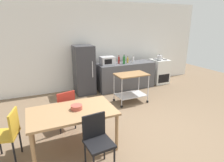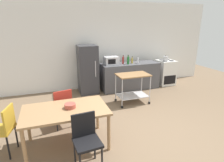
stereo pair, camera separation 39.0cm
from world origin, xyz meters
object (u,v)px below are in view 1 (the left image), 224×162
refrigerator (84,70)px  chair_red (65,107)px  microwave (107,61)px  chair_mustard (8,132)px  bottle_wine (124,60)px  bottle_sesame_oil (119,60)px  fruit_bowl (77,107)px  bottle_vinegar (128,60)px  kettle (159,58)px  stove_oven (159,71)px  kitchen_cart (131,83)px  chair_black (97,139)px  dining_table (72,115)px  bottle_hot_sauce (133,60)px

refrigerator → chair_red: bearing=-116.9°
chair_red → microwave: 2.65m
chair_mustard → bottle_wine: bearing=139.4°
bottle_sesame_oil → fruit_bowl: 3.30m
chair_mustard → bottle_vinegar: 4.33m
refrigerator → kettle: 2.80m
stove_oven → bottle_sesame_oil: bottle_sesame_oil is taller
fruit_bowl → kitchen_cart: bearing=36.1°
chair_mustard → bottle_vinegar: bearing=139.1°
fruit_bowl → bottle_wine: bearing=47.8°
chair_black → stove_oven: (3.65, 3.23, -0.07)m
dining_table → refrigerator: refrigerator is taller
bottle_vinegar → microwave: bearing=178.1°
stove_oven → chair_mustard: bearing=-153.3°
chair_mustard → microwave: microwave is taller
chair_black → refrigerator: refrigerator is taller
kitchen_cart → bottle_sesame_oil: size_ratio=3.12×
bottle_hot_sauce → fruit_bowl: 3.58m
chair_red → kettle: size_ratio=3.71×
microwave → fruit_bowl: bearing=-123.0°
refrigerator → kettle: size_ratio=6.47×
refrigerator → bottle_hot_sauce: refrigerator is taller
chair_red → microwave: size_ratio=1.93×
bottle_sesame_oil → chair_red: bearing=-139.4°
dining_table → bottle_wine: (2.31, 2.46, 0.36)m
kitchen_cart → microwave: size_ratio=1.98×
kitchen_cart → kettle: (1.77, 1.07, 0.43)m
kitchen_cart → chair_black: bearing=-130.5°
kettle → fruit_bowl: bearing=-146.2°
stove_oven → kitchen_cart: bearing=-148.2°
dining_table → kettle: size_ratio=6.26×
refrigerator → bottle_sesame_oil: 1.22m
refrigerator → bottle_hot_sauce: bearing=-5.7°
dining_table → fruit_bowl: fruit_bowl is taller
stove_oven → fruit_bowl: 4.59m
chair_black → chair_mustard: bearing=144.0°
microwave → kitchen_cart: bearing=-78.8°
chair_red → kitchen_cart: bearing=-173.6°
dining_table → chair_black: 0.71m
dining_table → kitchen_cart: kitchen_cart is taller
chair_black → refrigerator: size_ratio=0.57×
chair_black → dining_table: bearing=104.5°
kitchen_cart → bottle_hot_sauce: 1.35m
microwave → fruit_bowl: (-1.67, -2.57, -0.24)m
chair_red → bottle_hot_sauce: size_ratio=3.63×
dining_table → microwave: size_ratio=3.26×
chair_red → kettle: bearing=-167.9°
dining_table → chair_mustard: bearing=174.1°
bottle_sesame_oil → fruit_bowl: bottle_sesame_oil is taller
microwave → bottle_hot_sauce: size_ratio=1.88×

